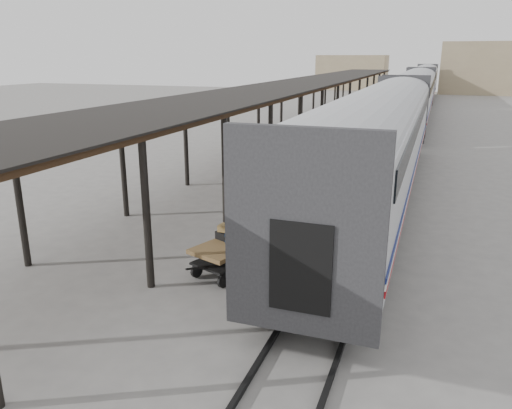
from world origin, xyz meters
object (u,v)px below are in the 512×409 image
object	(u,v)px
baggage_cart	(233,250)
luggage_tug	(273,152)
porter	(232,223)
pedestrian	(258,161)

from	to	relation	value
baggage_cart	luggage_tug	bearing A→B (deg)	123.49
luggage_tug	porter	xyz separation A→B (m)	(3.88, -15.44, 1.12)
baggage_cart	porter	distance (m)	1.24
luggage_tug	porter	world-z (taller)	porter
luggage_tug	pedestrian	distance (m)	3.62
baggage_cart	luggage_tug	size ratio (longest dim) A/B	1.68
baggage_cart	luggage_tug	xyz separation A→B (m)	(-3.63, 14.79, -0.09)
pedestrian	luggage_tug	bearing A→B (deg)	-95.45
baggage_cart	luggage_tug	world-z (taller)	luggage_tug
baggage_cart	porter	world-z (taller)	porter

